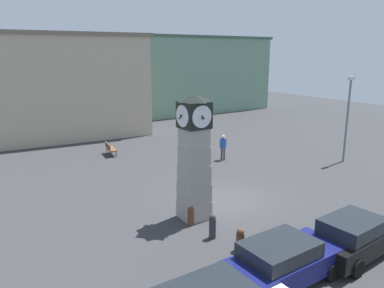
{
  "coord_description": "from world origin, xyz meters",
  "views": [
    {
      "loc": [
        -11.18,
        -14.15,
        7.38
      ],
      "look_at": [
        -1.01,
        1.65,
        2.75
      ],
      "focal_mm": 35.0,
      "sensor_mm": 36.0,
      "label": 1
    }
  ],
  "objects_px": {
    "bollard_far_row": "(240,239)",
    "car_by_building": "(355,236)",
    "pedestrian_by_cars": "(129,127)",
    "street_lamp_near_road": "(348,113)",
    "bollard_near_tower": "(191,216)",
    "bollard_end_row": "(268,246)",
    "bench": "(110,148)",
    "car_near_tower": "(284,261)",
    "clock_tower": "(194,158)",
    "bollard_mid_row": "(213,226)",
    "pedestrian_crossing_lot": "(223,146)"
  },
  "relations": [
    {
      "from": "bollard_far_row",
      "to": "car_by_building",
      "type": "distance_m",
      "value": 4.19
    },
    {
      "from": "pedestrian_by_cars",
      "to": "street_lamp_near_road",
      "type": "relative_size",
      "value": 0.28
    },
    {
      "from": "pedestrian_by_cars",
      "to": "bollard_far_row",
      "type": "bearing_deg",
      "value": -102.18
    },
    {
      "from": "bollard_near_tower",
      "to": "car_by_building",
      "type": "bearing_deg",
      "value": -55.54
    },
    {
      "from": "bollard_far_row",
      "to": "bollard_end_row",
      "type": "height_order",
      "value": "bollard_end_row"
    },
    {
      "from": "bollard_far_row",
      "to": "bollard_near_tower",
      "type": "bearing_deg",
      "value": 98.23
    },
    {
      "from": "bollard_near_tower",
      "to": "bench",
      "type": "relative_size",
      "value": 0.53
    },
    {
      "from": "bollard_near_tower",
      "to": "car_near_tower",
      "type": "height_order",
      "value": "car_near_tower"
    },
    {
      "from": "car_near_tower",
      "to": "pedestrian_by_cars",
      "type": "bearing_deg",
      "value": 78.72
    },
    {
      "from": "clock_tower",
      "to": "car_near_tower",
      "type": "bearing_deg",
      "value": -92.36
    },
    {
      "from": "bollard_mid_row",
      "to": "pedestrian_crossing_lot",
      "type": "xyz_separation_m",
      "value": [
        7.29,
        8.86,
        0.51
      ]
    },
    {
      "from": "bollard_far_row",
      "to": "pedestrian_crossing_lot",
      "type": "bearing_deg",
      "value": 55.69
    },
    {
      "from": "clock_tower",
      "to": "bollard_far_row",
      "type": "height_order",
      "value": "clock_tower"
    },
    {
      "from": "bollard_end_row",
      "to": "bench",
      "type": "bearing_deg",
      "value": 88.86
    },
    {
      "from": "bollard_end_row",
      "to": "pedestrian_crossing_lot",
      "type": "distance_m",
      "value": 12.99
    },
    {
      "from": "bollard_near_tower",
      "to": "bollard_end_row",
      "type": "bearing_deg",
      "value": -77.26
    },
    {
      "from": "bollard_far_row",
      "to": "bollard_end_row",
      "type": "xyz_separation_m",
      "value": [
        0.46,
        -0.99,
        0.04
      ]
    },
    {
      "from": "bollard_near_tower",
      "to": "car_near_tower",
      "type": "xyz_separation_m",
      "value": [
        0.29,
        -5.17,
        0.33
      ]
    },
    {
      "from": "car_by_building",
      "to": "pedestrian_by_cars",
      "type": "relative_size",
      "value": 2.6
    },
    {
      "from": "street_lamp_near_road",
      "to": "pedestrian_crossing_lot",
      "type": "bearing_deg",
      "value": 144.69
    },
    {
      "from": "bollard_end_row",
      "to": "bollard_near_tower",
      "type": "bearing_deg",
      "value": 102.74
    },
    {
      "from": "clock_tower",
      "to": "car_near_tower",
      "type": "distance_m",
      "value": 6.08
    },
    {
      "from": "car_by_building",
      "to": "pedestrian_by_cars",
      "type": "xyz_separation_m",
      "value": [
        1.16,
        23.22,
        0.13
      ]
    },
    {
      "from": "clock_tower",
      "to": "bench",
      "type": "bearing_deg",
      "value": 86.87
    },
    {
      "from": "bollard_far_row",
      "to": "pedestrian_crossing_lot",
      "type": "xyz_separation_m",
      "value": [
        6.98,
        10.23,
        0.58
      ]
    },
    {
      "from": "pedestrian_crossing_lot",
      "to": "street_lamp_near_road",
      "type": "height_order",
      "value": "street_lamp_near_road"
    },
    {
      "from": "bollard_mid_row",
      "to": "pedestrian_by_cars",
      "type": "height_order",
      "value": "pedestrian_by_cars"
    },
    {
      "from": "bollard_far_row",
      "to": "car_near_tower",
      "type": "relative_size",
      "value": 0.21
    },
    {
      "from": "car_by_building",
      "to": "car_near_tower",
      "type": "bearing_deg",
      "value": 176.02
    },
    {
      "from": "bollard_near_tower",
      "to": "bollard_far_row",
      "type": "bearing_deg",
      "value": -81.77
    },
    {
      "from": "bollard_near_tower",
      "to": "car_near_tower",
      "type": "distance_m",
      "value": 5.19
    },
    {
      "from": "bollard_end_row",
      "to": "car_near_tower",
      "type": "relative_size",
      "value": 0.23
    },
    {
      "from": "bollard_far_row",
      "to": "street_lamp_near_road",
      "type": "xyz_separation_m",
      "value": [
        13.78,
        5.41,
        2.94
      ]
    },
    {
      "from": "bench",
      "to": "pedestrian_crossing_lot",
      "type": "xyz_separation_m",
      "value": [
        6.19,
        -5.53,
        0.51
      ]
    },
    {
      "from": "pedestrian_crossing_lot",
      "to": "bollard_far_row",
      "type": "bearing_deg",
      "value": -124.31
    },
    {
      "from": "pedestrian_crossing_lot",
      "to": "pedestrian_by_cars",
      "type": "xyz_separation_m",
      "value": [
        -2.52,
        10.42,
        -0.12
      ]
    },
    {
      "from": "bollard_end_row",
      "to": "pedestrian_by_cars",
      "type": "bearing_deg",
      "value": 79.53
    },
    {
      "from": "bollard_near_tower",
      "to": "pedestrian_crossing_lot",
      "type": "relative_size",
      "value": 0.49
    },
    {
      "from": "clock_tower",
      "to": "car_by_building",
      "type": "relative_size",
      "value": 1.35
    },
    {
      "from": "pedestrian_crossing_lot",
      "to": "clock_tower",
      "type": "bearing_deg",
      "value": -135.14
    },
    {
      "from": "car_by_building",
      "to": "pedestrian_crossing_lot",
      "type": "height_order",
      "value": "pedestrian_crossing_lot"
    },
    {
      "from": "bollard_near_tower",
      "to": "bollard_mid_row",
      "type": "bearing_deg",
      "value": -86.06
    },
    {
      "from": "car_near_tower",
      "to": "pedestrian_crossing_lot",
      "type": "relative_size",
      "value": 2.43
    },
    {
      "from": "car_by_building",
      "to": "bench",
      "type": "height_order",
      "value": "car_by_building"
    },
    {
      "from": "bollard_far_row",
      "to": "car_by_building",
      "type": "relative_size",
      "value": 0.22
    },
    {
      "from": "clock_tower",
      "to": "bollard_end_row",
      "type": "relative_size",
      "value": 5.73
    },
    {
      "from": "bollard_end_row",
      "to": "street_lamp_near_road",
      "type": "height_order",
      "value": "street_lamp_near_road"
    },
    {
      "from": "car_near_tower",
      "to": "street_lamp_near_road",
      "type": "distance_m",
      "value": 16.13
    },
    {
      "from": "pedestrian_by_cars",
      "to": "street_lamp_near_road",
      "type": "xyz_separation_m",
      "value": [
        9.32,
        -15.24,
        2.49
      ]
    },
    {
      "from": "bollard_mid_row",
      "to": "car_by_building",
      "type": "relative_size",
      "value": 0.25
    }
  ]
}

